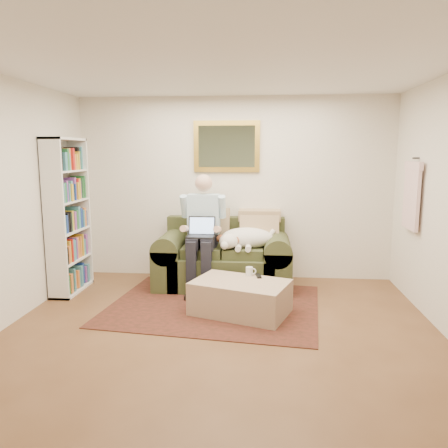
# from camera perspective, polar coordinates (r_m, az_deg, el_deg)

# --- Properties ---
(room_shell) EXTENTS (4.51, 5.00, 2.61)m
(room_shell) POSITION_cam_1_polar(r_m,az_deg,el_deg) (4.19, -0.64, 2.26)
(room_shell) COLOR brown
(room_shell) RESTS_ON ground
(rug) EXTENTS (2.65, 2.22, 0.01)m
(rug) POSITION_cam_1_polar(r_m,az_deg,el_deg) (5.33, -1.29, -10.52)
(rug) COLOR black
(rug) RESTS_ON room_shell
(sofa) EXTENTS (1.82, 0.92, 1.09)m
(sofa) POSITION_cam_1_polar(r_m,az_deg,el_deg) (6.01, -0.05, -5.16)
(sofa) COLOR #3D4826
(sofa) RESTS_ON room_shell
(seated_man) EXTENTS (0.60, 0.85, 1.53)m
(seated_man) POSITION_cam_1_polar(r_m,az_deg,el_deg) (5.78, -2.89, -1.18)
(seated_man) COLOR #8CC4D8
(seated_man) RESTS_ON sofa
(laptop) EXTENTS (0.35, 0.28, 0.26)m
(laptop) POSITION_cam_1_polar(r_m,az_deg,el_deg) (5.70, -2.99, -0.94)
(laptop) COLOR black
(laptop) RESTS_ON seated_man
(sleeping_dog) EXTENTS (0.75, 0.47, 0.28)m
(sleeping_dog) POSITION_cam_1_polar(r_m,az_deg,el_deg) (5.81, 3.07, -1.81)
(sleeping_dog) COLOR white
(sleeping_dog) RESTS_ON sofa
(ottoman) EXTENTS (1.20, 0.97, 0.38)m
(ottoman) POSITION_cam_1_polar(r_m,az_deg,el_deg) (5.02, 2.16, -9.57)
(ottoman) COLOR #CBAC87
(ottoman) RESTS_ON room_shell
(coffee_mug) EXTENTS (0.08, 0.08, 0.10)m
(coffee_mug) POSITION_cam_1_polar(r_m,az_deg,el_deg) (5.20, 3.33, -6.17)
(coffee_mug) COLOR white
(coffee_mug) RESTS_ON ottoman
(tv_remote) EXTENTS (0.07, 0.16, 0.02)m
(tv_remote) POSITION_cam_1_polar(r_m,az_deg,el_deg) (5.15, 4.54, -6.78)
(tv_remote) COLOR black
(tv_remote) RESTS_ON ottoman
(bookshelf) EXTENTS (0.28, 0.80, 2.00)m
(bookshelf) POSITION_cam_1_polar(r_m,az_deg,el_deg) (6.00, -19.73, 0.96)
(bookshelf) COLOR white
(bookshelf) RESTS_ON room_shell
(wall_mirror) EXTENTS (0.94, 0.04, 0.72)m
(wall_mirror) POSITION_cam_1_polar(r_m,az_deg,el_deg) (6.28, 0.34, 10.09)
(wall_mirror) COLOR gold
(wall_mirror) RESTS_ON room_shell
(hanging_shirt) EXTENTS (0.06, 0.52, 0.90)m
(hanging_shirt) POSITION_cam_1_polar(r_m,az_deg,el_deg) (5.69, 23.34, 3.87)
(hanging_shirt) COLOR #FED1D5
(hanging_shirt) RESTS_ON room_shell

